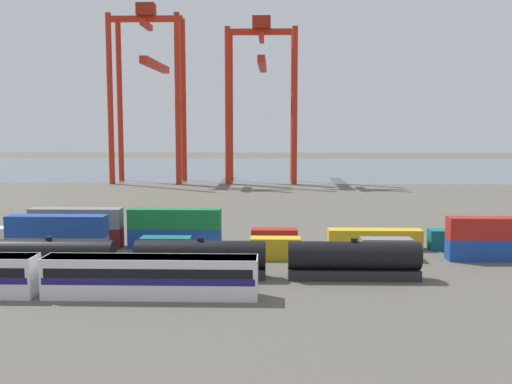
% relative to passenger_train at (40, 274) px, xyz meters
% --- Properties ---
extents(ground_plane, '(420.00, 420.00, 0.00)m').
position_rel_passenger_train_xyz_m(ground_plane, '(13.84, 59.17, -2.14)').
color(ground_plane, '#5B564C').
extents(harbour_water, '(400.00, 110.00, 0.01)m').
position_rel_passenger_train_xyz_m(harbour_water, '(13.84, 161.04, -2.14)').
color(harbour_water, slate).
rests_on(harbour_water, ground_plane).
extents(passenger_train, '(41.33, 3.14, 3.90)m').
position_rel_passenger_train_xyz_m(passenger_train, '(0.00, 0.00, 0.00)').
color(passenger_train, silver).
rests_on(passenger_train, ground_plane).
extents(freight_tank_row, '(46.24, 2.90, 4.36)m').
position_rel_passenger_train_xyz_m(freight_tank_row, '(14.38, 7.31, -0.08)').
color(freight_tank_row, '#232326').
rests_on(freight_tank_row, ground_plane).
extents(shipping_container_1, '(12.10, 2.44, 2.60)m').
position_rel_passenger_train_xyz_m(shipping_container_1, '(-4.27, 16.62, -0.84)').
color(shipping_container_1, slate).
rests_on(shipping_container_1, ground_plane).
extents(shipping_container_2, '(12.10, 2.44, 2.60)m').
position_rel_passenger_train_xyz_m(shipping_container_2, '(-4.27, 16.62, 1.76)').
color(shipping_container_2, '#1C4299').
rests_on(shipping_container_2, shipping_container_1).
extents(shipping_container_3, '(6.04, 2.44, 2.60)m').
position_rel_passenger_train_xyz_m(shipping_container_3, '(9.06, 16.62, -0.84)').
color(shipping_container_3, '#146066').
rests_on(shipping_container_3, ground_plane).
extents(shipping_container_4, '(6.04, 2.44, 2.60)m').
position_rel_passenger_train_xyz_m(shipping_container_4, '(22.38, 16.62, -0.84)').
color(shipping_container_4, gold).
rests_on(shipping_container_4, ground_plane).
extents(shipping_container_5, '(6.04, 2.44, 2.60)m').
position_rel_passenger_train_xyz_m(shipping_container_5, '(35.70, 16.62, -0.84)').
color(shipping_container_5, slate).
rests_on(shipping_container_5, ground_plane).
extents(shipping_container_6, '(12.10, 2.44, 2.60)m').
position_rel_passenger_train_xyz_m(shipping_container_6, '(49.03, 16.62, -0.84)').
color(shipping_container_6, '#1C4299').
rests_on(shipping_container_6, ground_plane).
extents(shipping_container_7, '(12.10, 2.44, 2.60)m').
position_rel_passenger_train_xyz_m(shipping_container_7, '(49.03, 16.62, 1.76)').
color(shipping_container_7, '#AD211C').
rests_on(shipping_container_7, shipping_container_6).
extents(shipping_container_9, '(12.10, 2.44, 2.60)m').
position_rel_passenger_train_xyz_m(shipping_container_9, '(-3.90, 22.68, -0.84)').
color(shipping_container_9, maroon).
rests_on(shipping_container_9, ground_plane).
extents(shipping_container_10, '(12.10, 2.44, 2.60)m').
position_rel_passenger_train_xyz_m(shipping_container_10, '(-3.90, 22.68, 1.76)').
color(shipping_container_10, slate).
rests_on(shipping_container_10, shipping_container_9).
extents(shipping_container_11, '(12.10, 2.44, 2.60)m').
position_rel_passenger_train_xyz_m(shipping_container_11, '(9.17, 22.68, -0.84)').
color(shipping_container_11, '#1C4299').
rests_on(shipping_container_11, ground_plane).
extents(shipping_container_12, '(12.10, 2.44, 2.60)m').
position_rel_passenger_train_xyz_m(shipping_container_12, '(9.17, 22.68, 1.76)').
color(shipping_container_12, '#197538').
rests_on(shipping_container_12, shipping_container_11).
extents(shipping_container_13, '(6.04, 2.44, 2.60)m').
position_rel_passenger_train_xyz_m(shipping_container_13, '(22.23, 22.68, -0.84)').
color(shipping_container_13, '#AD211C').
rests_on(shipping_container_13, ground_plane).
extents(shipping_container_14, '(12.10, 2.44, 2.60)m').
position_rel_passenger_train_xyz_m(shipping_container_14, '(35.30, 22.68, -0.84)').
color(shipping_container_14, gold).
rests_on(shipping_container_14, ground_plane).
extents(shipping_container_15, '(12.10, 2.44, 2.60)m').
position_rel_passenger_train_xyz_m(shipping_container_15, '(48.37, 22.68, -0.84)').
color(shipping_container_15, '#146066').
rests_on(shipping_container_15, ground_plane).
extents(gantry_crane_west, '(19.37, 35.23, 47.55)m').
position_rel_passenger_train_xyz_m(gantry_crane_west, '(-11.89, 111.83, 26.29)').
color(gantry_crane_west, red).
rests_on(gantry_crane_west, ground_plane).
extents(gantry_crane_central, '(19.02, 33.38, 44.06)m').
position_rel_passenger_train_xyz_m(gantry_crane_central, '(18.75, 111.74, 24.84)').
color(gantry_crane_central, red).
rests_on(gantry_crane_central, ground_plane).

